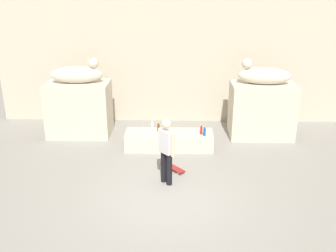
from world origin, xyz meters
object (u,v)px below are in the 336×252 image
(statue_reclining_right, at_px, (264,75))
(skateboard, at_px, (172,167))
(skater, at_px, (166,149))
(bottle_brown, at_px, (158,127))
(statue_reclining_left, at_px, (77,74))
(bottle_blue, at_px, (205,132))
(bottle_red, at_px, (201,130))
(bottle_clear, at_px, (152,126))

(statue_reclining_right, xyz_separation_m, skateboard, (-2.72, -2.43, -1.91))
(skater, distance_m, bottle_brown, 2.25)
(statue_reclining_left, height_order, bottle_blue, statue_reclining_left)
(skateboard, xyz_separation_m, bottle_blue, (0.90, 1.14, 0.56))
(skater, distance_m, bottle_blue, 2.15)
(bottle_blue, bearing_deg, skateboard, -128.23)
(skater, relative_size, skateboard, 2.28)
(statue_reclining_left, xyz_separation_m, bottle_brown, (2.52, -0.95, -1.37))
(statue_reclining_left, height_order, bottle_red, statue_reclining_left)
(skateboard, relative_size, bottle_clear, 2.27)
(bottle_blue, height_order, bottle_red, bottle_red)
(skateboard, bearing_deg, bottle_blue, -79.44)
(statue_reclining_left, relative_size, skater, 0.98)
(skater, relative_size, bottle_red, 5.73)
(skater, bearing_deg, bottle_clear, -31.40)
(statue_reclining_left, relative_size, bottle_blue, 5.64)
(skater, height_order, skateboard, skater)
(statue_reclining_left, bearing_deg, bottle_brown, -24.27)
(bottle_red, bearing_deg, bottle_clear, 169.08)
(statue_reclining_left, height_order, bottle_brown, statue_reclining_left)
(bottle_red, bearing_deg, skater, -115.49)
(statue_reclining_right, relative_size, skateboard, 2.25)
(statue_reclining_left, relative_size, skateboard, 2.22)
(skateboard, xyz_separation_m, bottle_clear, (-0.62, 1.54, 0.57))
(skateboard, relative_size, bottle_blue, 2.53)
(bottle_clear, bearing_deg, skater, -77.91)
(statue_reclining_left, distance_m, statue_reclining_right, 5.67)
(bottle_blue, xyz_separation_m, bottle_red, (-0.09, 0.12, 0.00))
(statue_reclining_right, distance_m, bottle_blue, 2.61)
(bottle_blue, relative_size, bottle_red, 0.99)
(statue_reclining_right, relative_size, bottle_blue, 5.71)
(skater, bearing_deg, statue_reclining_left, -1.73)
(statue_reclining_left, distance_m, bottle_clear, 2.83)
(statue_reclining_right, height_order, bottle_blue, statue_reclining_right)
(bottle_red, bearing_deg, bottle_brown, 169.94)
(statue_reclining_left, height_order, skateboard, statue_reclining_left)
(skater, distance_m, bottle_clear, 2.33)
(statue_reclining_left, relative_size, bottle_brown, 6.19)
(statue_reclining_left, height_order, skater, statue_reclining_left)
(bottle_clear, bearing_deg, statue_reclining_right, 15.04)
(bottle_red, bearing_deg, bottle_blue, -54.80)
(skateboard, relative_size, bottle_brown, 2.78)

